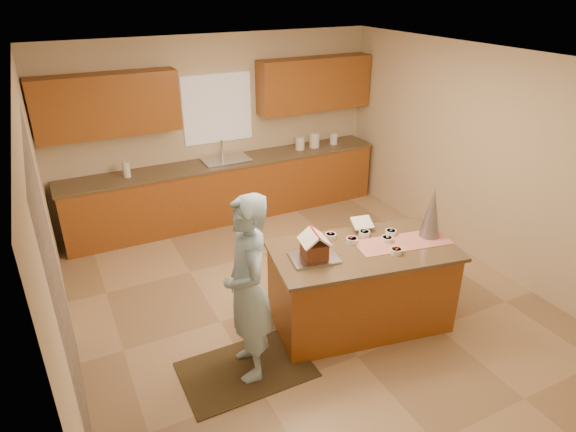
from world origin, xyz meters
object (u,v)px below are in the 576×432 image
object	(u,v)px
boy	(248,289)
gingerbread_house	(314,247)
island_base	(360,288)
tinsel_tree	(432,213)

from	to	relation	value
boy	gingerbread_house	xyz separation A→B (m)	(0.78, 0.19, 0.13)
boy	gingerbread_house	distance (m)	0.81
island_base	boy	distance (m)	1.42
tinsel_tree	gingerbread_house	bearing A→B (deg)	174.16
island_base	tinsel_tree	world-z (taller)	tinsel_tree
tinsel_tree	boy	distance (m)	2.12
island_base	tinsel_tree	size ratio (longest dim) A/B	3.27
boy	gingerbread_house	world-z (taller)	boy
boy	island_base	bearing A→B (deg)	105.04
tinsel_tree	island_base	bearing A→B (deg)	173.53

